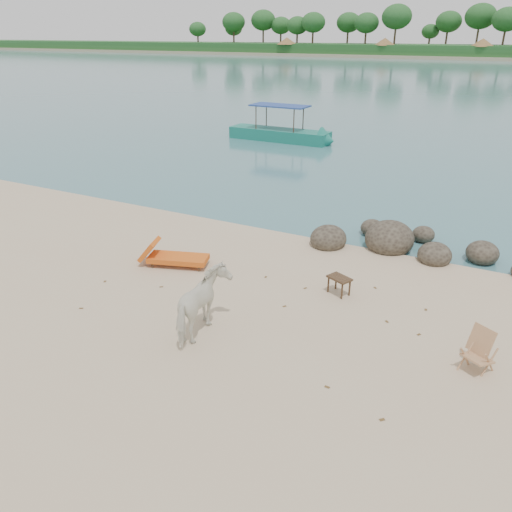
{
  "coord_description": "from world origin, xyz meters",
  "views": [
    {
      "loc": [
        4.6,
        -7.9,
        6.02
      ],
      "look_at": [
        -0.55,
        2.0,
        1.0
      ],
      "focal_mm": 35.0,
      "sensor_mm": 36.0,
      "label": 1
    }
  ],
  "objects_px": {
    "cow": "(203,306)",
    "side_table": "(339,287)",
    "lounge_chair": "(178,256)",
    "boat_near": "(280,111)",
    "deck_chair": "(478,354)",
    "boulders": "(398,243)"
  },
  "relations": [
    {
      "from": "cow",
      "to": "deck_chair",
      "type": "bearing_deg",
      "value": -174.66
    },
    {
      "from": "lounge_chair",
      "to": "boat_near",
      "type": "distance_m",
      "value": 18.48
    },
    {
      "from": "boulders",
      "to": "lounge_chair",
      "type": "height_order",
      "value": "boulders"
    },
    {
      "from": "side_table",
      "to": "deck_chair",
      "type": "xyz_separation_m",
      "value": [
        3.37,
        -1.73,
        0.18
      ]
    },
    {
      "from": "boat_near",
      "to": "cow",
      "type": "bearing_deg",
      "value": -68.19
    },
    {
      "from": "boulders",
      "to": "side_table",
      "type": "distance_m",
      "value": 3.61
    },
    {
      "from": "side_table",
      "to": "deck_chair",
      "type": "height_order",
      "value": "deck_chair"
    },
    {
      "from": "cow",
      "to": "lounge_chair",
      "type": "bearing_deg",
      "value": -54.17
    },
    {
      "from": "cow",
      "to": "lounge_chair",
      "type": "height_order",
      "value": "cow"
    },
    {
      "from": "cow",
      "to": "deck_chair",
      "type": "relative_size",
      "value": 2.06
    },
    {
      "from": "cow",
      "to": "side_table",
      "type": "bearing_deg",
      "value": -131.84
    },
    {
      "from": "cow",
      "to": "lounge_chair",
      "type": "relative_size",
      "value": 0.81
    },
    {
      "from": "cow",
      "to": "boulders",
      "type": "bearing_deg",
      "value": -120.35
    },
    {
      "from": "lounge_chair",
      "to": "boat_near",
      "type": "xyz_separation_m",
      "value": [
        -5.15,
        17.69,
        1.39
      ]
    },
    {
      "from": "deck_chair",
      "to": "boat_near",
      "type": "height_order",
      "value": "boat_near"
    },
    {
      "from": "lounge_chair",
      "to": "boat_near",
      "type": "height_order",
      "value": "boat_near"
    },
    {
      "from": "side_table",
      "to": "lounge_chair",
      "type": "xyz_separation_m",
      "value": [
        -4.54,
        -0.47,
        0.08
      ]
    },
    {
      "from": "cow",
      "to": "boat_near",
      "type": "bearing_deg",
      "value": -77.75
    },
    {
      "from": "cow",
      "to": "lounge_chair",
      "type": "distance_m",
      "value": 3.64
    },
    {
      "from": "cow",
      "to": "lounge_chair",
      "type": "xyz_separation_m",
      "value": [
        -2.53,
        2.59,
        -0.4
      ]
    },
    {
      "from": "lounge_chair",
      "to": "boat_near",
      "type": "relative_size",
      "value": 0.29
    },
    {
      "from": "side_table",
      "to": "lounge_chair",
      "type": "relative_size",
      "value": 0.28
    }
  ]
}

